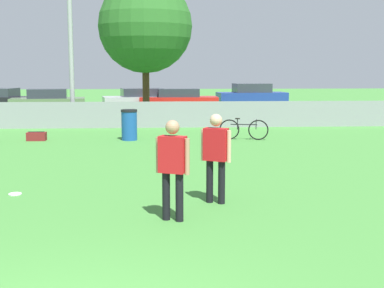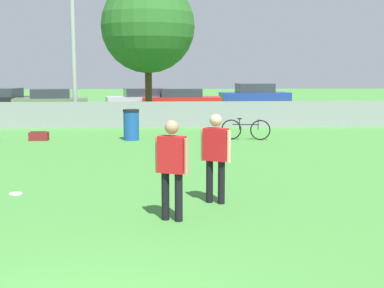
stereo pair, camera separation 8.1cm
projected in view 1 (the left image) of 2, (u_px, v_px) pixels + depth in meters
The scene contains 13 objects.
fence_backline at pixel (136, 115), 22.34m from camera, with size 23.27×0.07×1.21m.
light_pole at pixel (70, 11), 22.36m from camera, with size 0.90×0.36×8.20m.
tree_near_pole at pixel (145, 26), 24.40m from camera, with size 4.30×4.30×6.55m.
player_defender_red at pixel (216, 152), 9.81m from camera, with size 0.53×0.40×1.66m.
player_thrower_red at pixel (173, 163), 8.67m from camera, with size 0.54×0.38×1.66m.
frisbee_disc at pixel (15, 194), 10.60m from camera, with size 0.26×0.26×0.03m.
bicycle_sideline at pixel (244, 129), 18.67m from camera, with size 1.69×0.50×0.76m.
trash_bin at pixel (129, 125), 18.54m from camera, with size 0.57×0.57×1.07m.
gear_bag_sideline at pixel (37, 136), 18.48m from camera, with size 0.64×0.35×0.31m.
parked_car_olive at pixel (48, 102), 29.16m from camera, with size 4.14×2.19×1.37m.
parked_car_silver at pixel (142, 100), 31.38m from camera, with size 4.75×2.58×1.32m.
parked_car_red at pixel (179, 100), 31.06m from camera, with size 4.51×1.74×1.31m.
parked_car_blue at pixel (252, 96), 34.08m from camera, with size 4.52×2.13×1.52m.
Camera 1 is at (0.97, -4.39, 2.49)m, focal length 50.00 mm.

